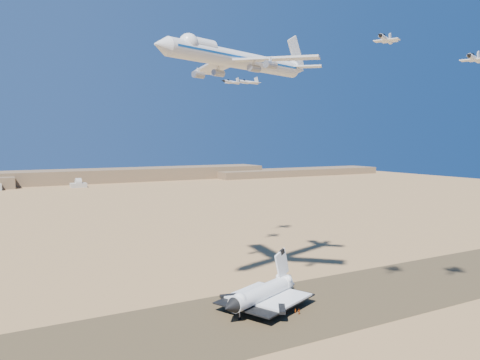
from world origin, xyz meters
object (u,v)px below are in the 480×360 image
crew_c (299,312)px  chase_jet_a (386,39)px  crew_b (286,308)px  crew_a (295,311)px  chase_jet_c (231,82)px  carrier_747 (235,59)px  shuttle (262,295)px  chase_jet_d (248,82)px  chase_jet_b (474,58)px

crew_c → chase_jet_a: size_ratio=0.14×
crew_b → chase_jet_a: 93.81m
crew_a → crew_c: bearing=-171.2°
crew_a → chase_jet_c: 113.10m
carrier_747 → crew_b: (8.39, -21.91, -87.05)m
crew_a → chase_jet_a: (18.75, -19.47, 88.60)m
shuttle → crew_a: size_ratio=21.60×
chase_jet_c → chase_jet_d: 29.11m
shuttle → carrier_747: carrier_747 is taller
crew_c → chase_jet_d: 134.02m
crew_c → crew_b: bearing=-55.1°
chase_jet_a → chase_jet_c: chase_jet_a is taller
chase_jet_d → carrier_747: bearing=-134.4°
chase_jet_a → chase_jet_b: chase_jet_a is taller
crew_c → shuttle: bearing=-32.0°
crew_a → crew_c: crew_c is taller
crew_c → chase_jet_a: bearing=154.2°
chase_jet_b → chase_jet_d: 124.95m
carrier_747 → chase_jet_c: carrier_747 is taller
chase_jet_b → chase_jet_c: 108.72m
shuttle → chase_jet_d: size_ratio=2.43×
carrier_747 → crew_c: bearing=-88.9°
crew_a → chase_jet_a: 92.63m
chase_jet_a → chase_jet_c: (-4.61, 92.45, -3.36)m
carrier_747 → crew_c: (9.89, -27.14, -86.89)m
crew_b → chase_jet_b: bearing=-166.5°
shuttle → chase_jet_a: chase_jet_a is taller
crew_a → chase_jet_d: bearing=-30.7°
chase_jet_b → crew_a: bearing=122.4°
crew_c → chase_jet_b: (44.01, -29.93, 83.08)m
shuttle → crew_c: shuttle is taller
shuttle → crew_b: bearing=-59.7°
crew_b → chase_jet_d: 130.89m
crew_a → carrier_747: bearing=10.0°
crew_c → chase_jet_d: chase_jet_d is taller
crew_c → chase_jet_b: chase_jet_b is taller
crew_b → chase_jet_c: chase_jet_c is taller
chase_jet_c → crew_c: bearing=-124.0°
carrier_747 → chase_jet_b: carrier_747 is taller
carrier_747 → chase_jet_d: bearing=37.7°
carrier_747 → chase_jet_b: 78.60m
crew_b → shuttle: bearing=14.8°
chase_jet_a → chase_jet_d: size_ratio=0.84×
carrier_747 → crew_a: bearing=-88.8°
crew_b → chase_jet_b: (45.52, -35.16, 83.24)m
shuttle → chase_jet_c: 105.70m
crew_c → chase_jet_c: chase_jet_c is taller
shuttle → chase_jet_a: 92.96m
crew_a → crew_c: size_ratio=0.95×
crew_a → chase_jet_c: chase_jet_c is taller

